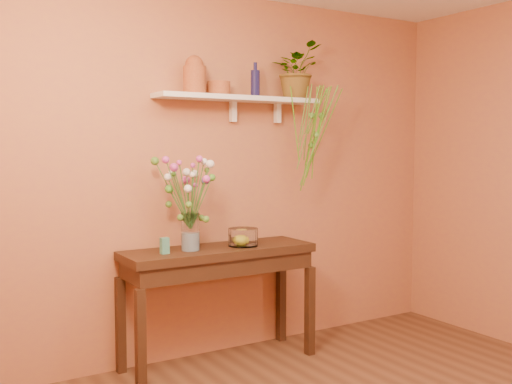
{
  "coord_description": "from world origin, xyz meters",
  "views": [
    {
      "loc": [
        -2.16,
        -2.0,
        1.57
      ],
      "look_at": [
        0.0,
        1.55,
        1.25
      ],
      "focal_mm": 41.99,
      "sensor_mm": 36.0,
      "label": 1
    }
  ],
  "objects_px": {
    "spider_plant": "(296,71)",
    "glass_vase": "(190,234)",
    "terracotta_jug": "(194,75)",
    "bouquet": "(187,183)",
    "sideboard": "(219,264)",
    "blue_bottle": "(255,83)",
    "glass_bowl": "(243,238)"
  },
  "relations": [
    {
      "from": "spider_plant",
      "to": "glass_vase",
      "type": "height_order",
      "value": "spider_plant"
    },
    {
      "from": "terracotta_jug",
      "to": "glass_vase",
      "type": "distance_m",
      "value": 1.12
    },
    {
      "from": "bouquet",
      "to": "sideboard",
      "type": "bearing_deg",
      "value": -0.16
    },
    {
      "from": "terracotta_jug",
      "to": "glass_vase",
      "type": "xyz_separation_m",
      "value": [
        -0.1,
        -0.12,
        -1.11
      ]
    },
    {
      "from": "terracotta_jug",
      "to": "blue_bottle",
      "type": "xyz_separation_m",
      "value": [
        0.49,
        -0.01,
        -0.03
      ]
    },
    {
      "from": "blue_bottle",
      "to": "spider_plant",
      "type": "bearing_deg",
      "value": 1.02
    },
    {
      "from": "sideboard",
      "to": "blue_bottle",
      "type": "height_order",
      "value": "blue_bottle"
    },
    {
      "from": "blue_bottle",
      "to": "glass_bowl",
      "type": "relative_size",
      "value": 1.17
    },
    {
      "from": "bouquet",
      "to": "glass_bowl",
      "type": "distance_m",
      "value": 0.59
    },
    {
      "from": "bouquet",
      "to": "glass_bowl",
      "type": "xyz_separation_m",
      "value": [
        0.42,
        -0.04,
        -0.41
      ]
    },
    {
      "from": "blue_bottle",
      "to": "bouquet",
      "type": "height_order",
      "value": "blue_bottle"
    },
    {
      "from": "glass_vase",
      "to": "bouquet",
      "type": "height_order",
      "value": "bouquet"
    },
    {
      "from": "terracotta_jug",
      "to": "glass_bowl",
      "type": "bearing_deg",
      "value": -25.45
    },
    {
      "from": "terracotta_jug",
      "to": "blue_bottle",
      "type": "relative_size",
      "value": 1.06
    },
    {
      "from": "glass_vase",
      "to": "bouquet",
      "type": "xyz_separation_m",
      "value": [
        -0.02,
        0.01,
        0.36
      ]
    },
    {
      "from": "glass_vase",
      "to": "spider_plant",
      "type": "bearing_deg",
      "value": 6.52
    },
    {
      "from": "spider_plant",
      "to": "glass_vase",
      "type": "distance_m",
      "value": 1.54
    },
    {
      "from": "sideboard",
      "to": "bouquet",
      "type": "xyz_separation_m",
      "value": [
        -0.24,
        0.0,
        0.59
      ]
    },
    {
      "from": "sideboard",
      "to": "bouquet",
      "type": "bearing_deg",
      "value": 179.84
    },
    {
      "from": "sideboard",
      "to": "terracotta_jug",
      "type": "distance_m",
      "value": 1.35
    },
    {
      "from": "sideboard",
      "to": "glass_vase",
      "type": "bearing_deg",
      "value": -177.55
    },
    {
      "from": "terracotta_jug",
      "to": "spider_plant",
      "type": "height_order",
      "value": "spider_plant"
    },
    {
      "from": "blue_bottle",
      "to": "spider_plant",
      "type": "distance_m",
      "value": 0.39
    },
    {
      "from": "blue_bottle",
      "to": "glass_bowl",
      "type": "bearing_deg",
      "value": -144.05
    },
    {
      "from": "terracotta_jug",
      "to": "glass_bowl",
      "type": "relative_size",
      "value": 1.25
    },
    {
      "from": "blue_bottle",
      "to": "terracotta_jug",
      "type": "bearing_deg",
      "value": 178.37
    },
    {
      "from": "bouquet",
      "to": "blue_bottle",
      "type": "bearing_deg",
      "value": 8.74
    },
    {
      "from": "sideboard",
      "to": "spider_plant",
      "type": "xyz_separation_m",
      "value": [
        0.73,
        0.1,
        1.43
      ]
    },
    {
      "from": "terracotta_jug",
      "to": "glass_vase",
      "type": "relative_size",
      "value": 1.02
    },
    {
      "from": "blue_bottle",
      "to": "spider_plant",
      "type": "relative_size",
      "value": 0.59
    },
    {
      "from": "bouquet",
      "to": "glass_bowl",
      "type": "bearing_deg",
      "value": -5.48
    },
    {
      "from": "sideboard",
      "to": "glass_vase",
      "type": "height_order",
      "value": "glass_vase"
    }
  ]
}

